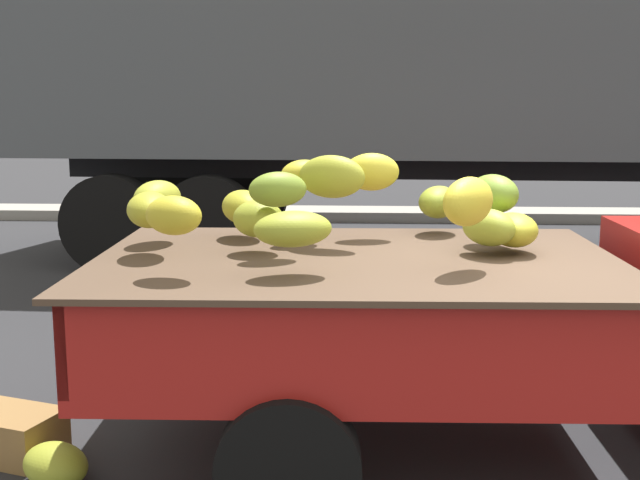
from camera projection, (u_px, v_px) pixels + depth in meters
ground at (608, 475)px, 4.19m from camera, size 220.00×220.00×0.00m
curb_strip at (441, 215)px, 12.81m from camera, size 80.00×0.80×0.16m
semi_trailer at (531, 40)px, 9.35m from camera, size 12.09×3.03×3.95m
fallen_banana_bunch_near_tailgate at (55, 465)px, 4.06m from camera, size 0.47×0.45×0.21m
produce_crate at (10, 434)px, 4.40m from camera, size 0.61×0.51×0.25m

